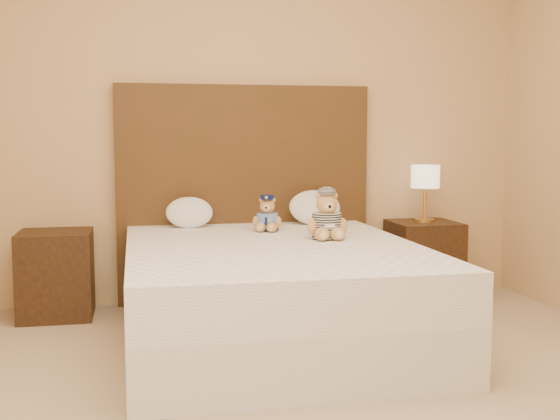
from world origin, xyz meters
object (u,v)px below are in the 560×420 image
object	(u,v)px
teddy_police	(267,213)
nightstand_left	(56,274)
bed	(273,293)
pillow_left	(189,211)
teddy_prisoner	(327,215)
nightstand_right	(423,260)
lamp	(425,180)
pillow_right	(315,206)

from	to	relation	value
teddy_police	nightstand_left	bearing A→B (deg)	-172.28
bed	nightstand_left	size ratio (longest dim) A/B	3.64
nightstand_left	pillow_left	distance (m)	0.94
nightstand_left	teddy_prisoner	bearing A→B (deg)	-22.45
nightstand_right	pillow_left	bearing A→B (deg)	178.96
nightstand_left	pillow_left	world-z (taller)	pillow_left
bed	nightstand_right	world-z (taller)	same
nightstand_left	lamp	xyz separation A→B (m)	(2.50, 0.00, 0.57)
nightstand_left	bed	bearing A→B (deg)	-32.62
lamp	nightstand_right	bearing A→B (deg)	0.00
bed	teddy_police	bearing A→B (deg)	82.34
lamp	teddy_prisoner	xyz separation A→B (m)	(-0.90, -0.66, -0.16)
nightstand_right	teddy_police	xyz separation A→B (m)	(-1.18, -0.25, 0.39)
teddy_prisoner	pillow_left	xyz separation A→B (m)	(-0.75, 0.69, -0.03)
nightstand_left	teddy_prisoner	world-z (taller)	teddy_prisoner
bed	teddy_police	xyz separation A→B (m)	(0.07, 0.55, 0.39)
teddy_police	teddy_prisoner	xyz separation A→B (m)	(0.28, -0.41, 0.03)
nightstand_left	teddy_police	xyz separation A→B (m)	(1.32, -0.25, 0.39)
teddy_prisoner	pillow_left	world-z (taller)	teddy_prisoner
teddy_police	teddy_prisoner	size ratio (longest dim) A/B	0.80
bed	nightstand_right	distance (m)	1.48
teddy_prisoner	pillow_right	bearing A→B (deg)	83.11
lamp	teddy_police	world-z (taller)	lamp
bed	pillow_right	xyz separation A→B (m)	(0.46, 0.83, 0.40)
teddy_police	teddy_prisoner	bearing A→B (deg)	-37.70
bed	lamp	xyz separation A→B (m)	(1.25, 0.80, 0.57)
nightstand_right	nightstand_left	bearing A→B (deg)	180.00
nightstand_left	pillow_right	world-z (taller)	pillow_right
lamp	pillow_left	distance (m)	1.66
bed	pillow_right	world-z (taller)	pillow_right
teddy_police	teddy_prisoner	world-z (taller)	teddy_prisoner
teddy_police	pillow_right	size ratio (longest dim) A/B	0.63
bed	nightstand_left	world-z (taller)	same
nightstand_left	lamp	size ratio (longest dim) A/B	1.38
bed	lamp	distance (m)	1.59
nightstand_right	teddy_prisoner	bearing A→B (deg)	-143.70
teddy_prisoner	pillow_left	distance (m)	1.02
nightstand_right	pillow_left	distance (m)	1.69
nightstand_right	teddy_police	distance (m)	1.26
bed	nightstand_left	xyz separation A→B (m)	(-1.25, 0.80, -0.00)
nightstand_right	pillow_left	world-z (taller)	pillow_left
pillow_left	pillow_right	bearing A→B (deg)	0.00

